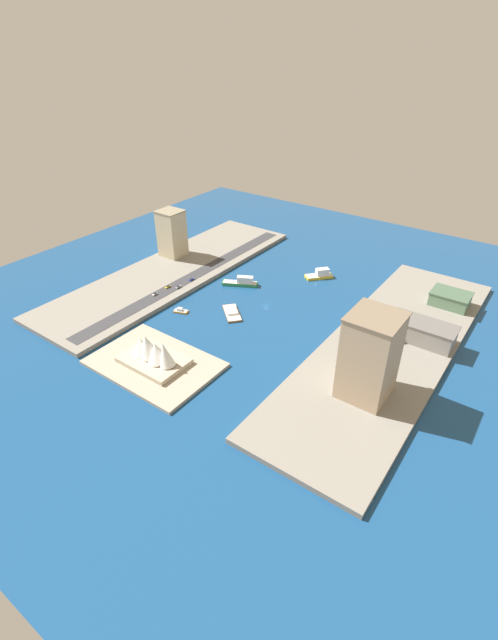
% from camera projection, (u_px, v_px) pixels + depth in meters
% --- Properties ---
extents(ground_plane, '(440.00, 440.00, 0.00)m').
position_uv_depth(ground_plane, '(266.00, 306.00, 327.25)').
color(ground_plane, navy).
extents(quay_west, '(70.00, 240.00, 3.17)m').
position_uv_depth(quay_west, '(389.00, 347.00, 280.57)').
color(quay_west, gray).
rests_on(quay_west, ground_plane).
extents(quay_east, '(70.00, 240.00, 3.17)m').
position_uv_depth(quay_east, '(174.00, 271.00, 372.25)').
color(quay_east, gray).
rests_on(quay_east, ground_plane).
extents(peninsula_point, '(74.45, 50.88, 2.00)m').
position_uv_depth(peninsula_point, '(154.00, 364.00, 267.61)').
color(peninsula_point, '#A89E89').
rests_on(peninsula_point, ground_plane).
extents(road_strip, '(11.83, 228.00, 0.15)m').
position_uv_depth(road_strip, '(193.00, 276.00, 360.70)').
color(road_strip, '#38383D').
rests_on(road_strip, quay_east).
extents(barge_flat_brown, '(24.26, 22.98, 2.85)m').
position_uv_depth(barge_flat_brown, '(232.00, 312.00, 317.31)').
color(barge_flat_brown, brown).
rests_on(barge_flat_brown, ground_plane).
extents(ferry_green_doubledeck, '(28.07, 18.46, 7.66)m').
position_uv_depth(ferry_green_doubledeck, '(242.00, 282.00, 352.97)').
color(ferry_green_doubledeck, '#2D8C4C').
rests_on(ferry_green_doubledeck, ground_plane).
extents(water_taxi_orange, '(11.23, 7.80, 3.13)m').
position_uv_depth(water_taxi_orange, '(181.00, 311.00, 319.16)').
color(water_taxi_orange, orange).
rests_on(water_taxi_orange, ground_plane).
extents(ferry_yellow_fast, '(20.69, 21.97, 7.55)m').
position_uv_depth(ferry_yellow_fast, '(320.00, 274.00, 364.65)').
color(ferry_yellow_fast, yellow).
rests_on(ferry_yellow_fast, ground_plane).
extents(office_block_beige, '(20.10, 19.15, 39.77)m').
position_uv_depth(office_block_beige, '(172.00, 233.00, 385.96)').
color(office_block_beige, '#C6B793').
rests_on(office_block_beige, quay_east).
extents(terminal_long_green, '(26.35, 19.93, 9.72)m').
position_uv_depth(terminal_long_green, '(450.00, 299.00, 319.72)').
color(terminal_long_green, slate).
rests_on(terminal_long_green, quay_west).
extents(carpark_squat_concrete, '(40.33, 18.82, 12.75)m').
position_uv_depth(carpark_squat_concrete, '(422.00, 331.00, 281.38)').
color(carpark_squat_concrete, gray).
rests_on(carpark_squat_concrete, quay_west).
extents(apartment_midrise_tan, '(25.64, 26.71, 48.53)m').
position_uv_depth(apartment_midrise_tan, '(370.00, 356.00, 229.61)').
color(apartment_midrise_tan, tan).
rests_on(apartment_midrise_tan, quay_west).
extents(van_white, '(1.99, 4.57, 1.57)m').
position_uv_depth(van_white, '(155.00, 294.00, 333.88)').
color(van_white, black).
rests_on(van_white, road_strip).
extents(sedan_silver, '(1.93, 5.22, 1.52)m').
position_uv_depth(sedan_silver, '(178.00, 287.00, 343.46)').
color(sedan_silver, black).
rests_on(sedan_silver, road_strip).
extents(taxi_yellow_cab, '(2.09, 5.01, 1.48)m').
position_uv_depth(taxi_yellow_cab, '(168.00, 287.00, 343.73)').
color(taxi_yellow_cab, black).
rests_on(taxi_yellow_cab, road_strip).
extents(hatchback_blue, '(1.86, 5.02, 1.46)m').
position_uv_depth(hatchback_blue, '(191.00, 279.00, 354.33)').
color(hatchback_blue, black).
rests_on(hatchback_blue, road_strip).
extents(traffic_light_waterfront, '(0.36, 0.36, 6.50)m').
position_uv_depth(traffic_light_waterfront, '(219.00, 263.00, 372.09)').
color(traffic_light_waterfront, black).
rests_on(traffic_light_waterfront, quay_east).
extents(opera_landmark, '(39.05, 26.52, 18.20)m').
position_uv_depth(opera_landmark, '(153.00, 353.00, 263.57)').
color(opera_landmark, '#BCAD93').
rests_on(opera_landmark, peninsula_point).
extents(park_tree_cluster, '(10.76, 22.18, 9.70)m').
position_uv_depth(park_tree_cluster, '(402.00, 328.00, 285.26)').
color(park_tree_cluster, brown).
rests_on(park_tree_cluster, quay_west).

